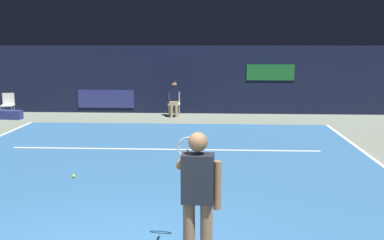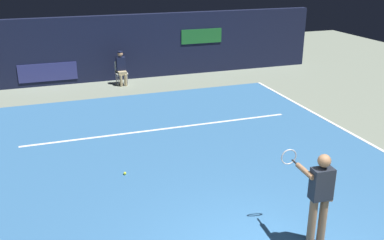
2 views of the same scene
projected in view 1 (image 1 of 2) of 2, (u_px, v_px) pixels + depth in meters
ground_plane at (154, 172)px, 9.28m from camera, size 32.43×32.43×0.00m
court_surface at (154, 172)px, 9.28m from camera, size 10.11×11.19×0.01m
line_service at (165, 149)px, 11.20m from camera, size 7.88×0.10×0.01m
back_wall at (182, 80)px, 16.96m from camera, size 16.91×0.33×2.60m
tennis_player at (198, 195)px, 4.98m from camera, size 0.57×0.95×1.73m
line_judge_on_chair at (174, 98)px, 16.20m from camera, size 0.46×0.54×1.32m
courtside_chair_near at (8, 104)px, 16.09m from camera, size 0.50×0.49×0.88m
tennis_ball at (74, 176)px, 8.84m from camera, size 0.07×0.07×0.07m
equipment_bag at (10, 115)px, 15.70m from camera, size 0.87×0.40×0.32m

